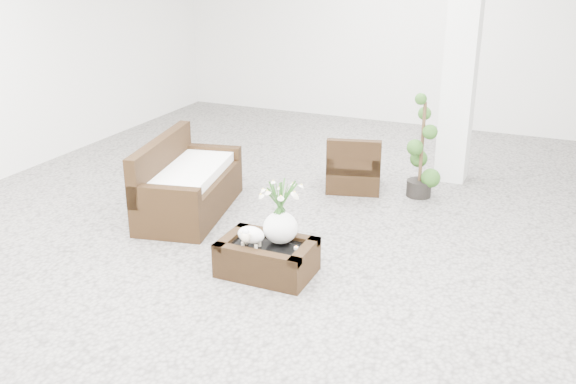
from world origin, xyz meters
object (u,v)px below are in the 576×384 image
at_px(armchair, 355,161).
at_px(loveseat, 189,177).
at_px(topiary, 422,147).
at_px(coffee_table, 267,259).

xyz_separation_m(armchair, loveseat, (-1.54, -1.61, 0.08)).
distance_m(armchair, topiary, 0.91).
distance_m(coffee_table, loveseat, 1.87).
bearing_deg(loveseat, coffee_table, -136.30).
bearing_deg(coffee_table, topiary, 71.91).
relative_size(coffee_table, loveseat, 0.53).
xyz_separation_m(coffee_table, topiary, (0.88, 2.70, 0.50)).
height_order(armchair, topiary, topiary).
bearing_deg(armchair, coffee_table, 74.72).
xyz_separation_m(coffee_table, loveseat, (-1.52, 1.05, 0.30)).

